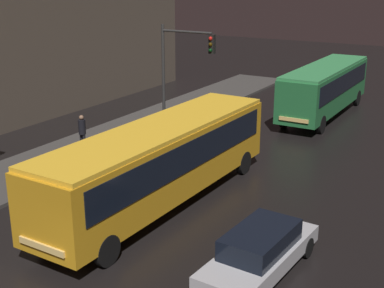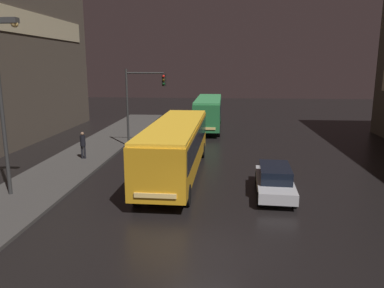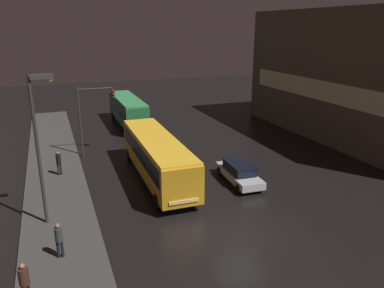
{
  "view_description": "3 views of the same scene",
  "coord_description": "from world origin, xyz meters",
  "px_view_note": "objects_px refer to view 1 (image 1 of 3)",
  "views": [
    {
      "loc": [
        8.45,
        -6.75,
        8.45
      ],
      "look_at": [
        -1.3,
        9.69,
        2.28
      ],
      "focal_mm": 50.0,
      "sensor_mm": 36.0,
      "label": 1
    },
    {
      "loc": [
        0.51,
        -11.74,
        6.27
      ],
      "look_at": [
        -1.12,
        8.14,
        2.03
      ],
      "focal_mm": 35.0,
      "sensor_mm": 36.0,
      "label": 2
    },
    {
      "loc": [
        -8.77,
        -15.52,
        10.57
      ],
      "look_at": [
        0.78,
        9.28,
        2.17
      ],
      "focal_mm": 35.0,
      "sensor_mm": 36.0,
      "label": 3
    }
  ],
  "objects_px": {
    "car_taxi": "(260,251)",
    "pedestrian_far": "(82,130)",
    "traffic_light_main": "(181,65)",
    "bus_far": "(325,85)",
    "bus_near": "(161,157)"
  },
  "relations": [
    {
      "from": "bus_near",
      "to": "bus_far",
      "type": "height_order",
      "value": "bus_near"
    },
    {
      "from": "bus_near",
      "to": "traffic_light_main",
      "type": "bearing_deg",
      "value": -62.32
    },
    {
      "from": "bus_far",
      "to": "car_taxi",
      "type": "xyz_separation_m",
      "value": [
        3.98,
        -18.67,
        -1.17
      ]
    },
    {
      "from": "bus_near",
      "to": "pedestrian_far",
      "type": "height_order",
      "value": "bus_near"
    },
    {
      "from": "bus_far",
      "to": "traffic_light_main",
      "type": "bearing_deg",
      "value": 62.45
    },
    {
      "from": "pedestrian_far",
      "to": "bus_far",
      "type": "bearing_deg",
      "value": 101.69
    },
    {
      "from": "bus_far",
      "to": "pedestrian_far",
      "type": "distance_m",
      "value": 15.21
    },
    {
      "from": "car_taxi",
      "to": "pedestrian_far",
      "type": "relative_size",
      "value": 2.72
    },
    {
      "from": "bus_near",
      "to": "pedestrian_far",
      "type": "relative_size",
      "value": 6.72
    },
    {
      "from": "bus_far",
      "to": "bus_near",
      "type": "bearing_deg",
      "value": 85.78
    },
    {
      "from": "traffic_light_main",
      "to": "car_taxi",
      "type": "bearing_deg",
      "value": -48.04
    },
    {
      "from": "car_taxi",
      "to": "traffic_light_main",
      "type": "xyz_separation_m",
      "value": [
        -8.7,
        9.68,
        3.29
      ]
    },
    {
      "from": "bus_far",
      "to": "traffic_light_main",
      "type": "height_order",
      "value": "traffic_light_main"
    },
    {
      "from": "bus_near",
      "to": "traffic_light_main",
      "type": "relative_size",
      "value": 2.01
    },
    {
      "from": "car_taxi",
      "to": "pedestrian_far",
      "type": "height_order",
      "value": "pedestrian_far"
    }
  ]
}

